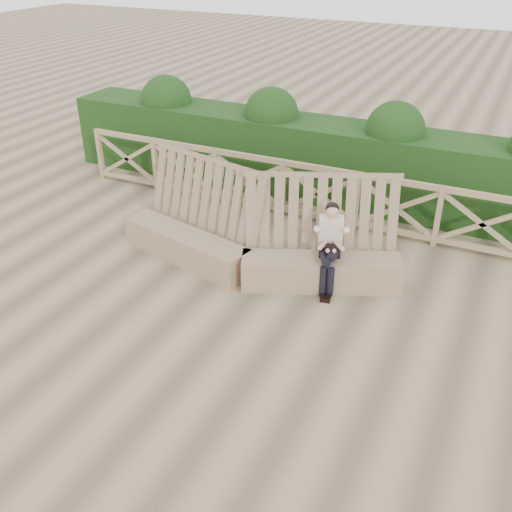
% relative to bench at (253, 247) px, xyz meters
% --- Properties ---
extents(ground, '(60.00, 60.00, 0.00)m').
position_rel_bench_xyz_m(ground, '(0.32, -1.41, -0.41)').
color(ground, brown).
rests_on(ground, ground).
extents(bench, '(4.69, 1.64, 1.62)m').
position_rel_bench_xyz_m(bench, '(0.00, 0.00, 0.00)').
color(bench, '#7D6547').
rests_on(bench, ground).
extents(woman, '(0.48, 0.80, 1.34)m').
position_rel_bench_xyz_m(woman, '(1.23, 0.08, 0.33)').
color(woman, black).
rests_on(woman, ground).
extents(guardrail, '(10.10, 0.09, 1.10)m').
position_rel_bench_xyz_m(guardrail, '(0.32, 2.09, 0.14)').
color(guardrail, '#81644B').
rests_on(guardrail, ground).
extents(hedge, '(12.00, 1.20, 1.50)m').
position_rel_bench_xyz_m(hedge, '(0.32, 3.29, 0.34)').
color(hedge, black).
rests_on(hedge, ground).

